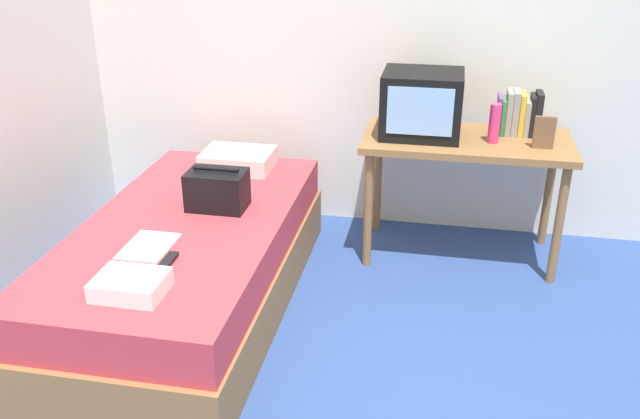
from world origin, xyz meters
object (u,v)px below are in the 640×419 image
at_px(magazine, 149,246).
at_px(book_row, 519,114).
at_px(desk, 466,153).
at_px(folded_towel, 131,285).
at_px(remote_dark, 168,262).
at_px(bed, 189,264).
at_px(water_bottle, 494,124).
at_px(pillow, 238,160).
at_px(handbag, 217,190).
at_px(tv, 422,104).
at_px(picture_frame, 544,133).

bearing_deg(magazine, book_row, 37.07).
distance_m(desk, folded_towel, 2.04).
distance_m(remote_dark, folded_towel, 0.27).
distance_m(bed, remote_dark, 0.52).
xyz_separation_m(magazine, folded_towel, (0.10, -0.39, 0.04)).
relative_size(water_bottle, magazine, 0.75).
relative_size(pillow, magazine, 1.41).
bearing_deg(handbag, bed, -122.81).
distance_m(bed, folded_towel, 0.76).
bearing_deg(tv, folded_towel, -124.33).
height_order(book_row, handbag, book_row).
distance_m(desk, picture_frame, 0.45).
distance_m(water_bottle, book_row, 0.24).
distance_m(tv, folded_towel, 1.92).
relative_size(pillow, handbag, 1.37).
relative_size(water_bottle, picture_frame, 1.23).
relative_size(tv, magazine, 1.52).
bearing_deg(book_row, tv, -166.75).
height_order(pillow, folded_towel, pillow).
height_order(water_bottle, picture_frame, water_bottle).
distance_m(handbag, magazine, 0.52).
bearing_deg(pillow, water_bottle, 1.67).
xyz_separation_m(handbag, remote_dark, (-0.02, -0.61, -0.09)).
bearing_deg(picture_frame, water_bottle, 169.88).
xyz_separation_m(book_row, picture_frame, (0.12, -0.24, -0.03)).
xyz_separation_m(water_bottle, pillow, (-1.46, -0.04, -0.30)).
xyz_separation_m(bed, water_bottle, (1.50, 0.79, 0.60)).
bearing_deg(picture_frame, book_row, 116.60).
distance_m(water_bottle, picture_frame, 0.26).
distance_m(book_row, picture_frame, 0.27).
height_order(desk, book_row, book_row).
xyz_separation_m(water_bottle, folded_towel, (-1.46, -1.49, -0.31)).
height_order(book_row, pillow, book_row).
bearing_deg(magazine, picture_frame, 29.96).
xyz_separation_m(picture_frame, remote_dark, (-1.67, -1.18, -0.32)).
relative_size(handbag, folded_towel, 1.07).
distance_m(desk, book_row, 0.37).
relative_size(tv, picture_frame, 2.49).
height_order(tv, handbag, tv).
height_order(desk, magazine, desk).
xyz_separation_m(desk, remote_dark, (-1.28, -1.29, -0.14)).
bearing_deg(desk, picture_frame, -15.34).
xyz_separation_m(book_row, folded_towel, (-1.60, -1.68, -0.32)).
distance_m(pillow, handbag, 0.58).
xyz_separation_m(water_bottle, book_row, (0.14, 0.19, 0.01)).
height_order(book_row, folded_towel, book_row).
distance_m(pillow, magazine, 1.06).
bearing_deg(water_bottle, book_row, 53.65).
bearing_deg(picture_frame, desk, 164.66).
distance_m(bed, picture_frame, 2.00).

